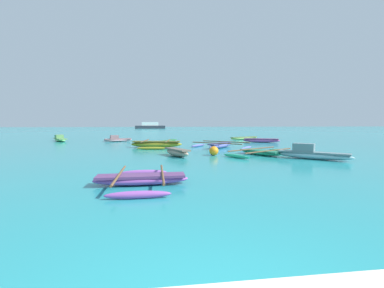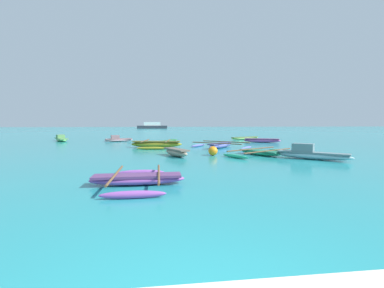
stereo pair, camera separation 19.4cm
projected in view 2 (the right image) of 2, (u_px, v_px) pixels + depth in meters
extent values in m
ellipsoid|color=#8EBD5B|center=(245.00, 138.00, 29.28)|extent=(3.92, 2.24, 0.31)
cube|color=#5A753F|center=(245.00, 137.00, 29.27)|extent=(3.61, 2.08, 0.08)
ellipsoid|color=green|center=(169.00, 142.00, 23.75)|extent=(1.79, 2.79, 0.33)
cube|color=#27723C|center=(169.00, 140.00, 23.74)|extent=(1.67, 2.58, 0.08)
ellipsoid|color=#C357AA|center=(262.00, 141.00, 24.90)|extent=(3.42, 2.07, 0.39)
cube|color=#783C6A|center=(262.00, 139.00, 24.89)|extent=(3.15, 1.93, 0.08)
ellipsoid|color=olive|center=(156.00, 144.00, 19.90)|extent=(4.01, 1.31, 0.50)
cube|color=brown|center=(156.00, 142.00, 19.88)|extent=(3.69, 1.23, 0.08)
cylinder|color=brown|center=(168.00, 141.00, 19.85)|extent=(0.53, 3.17, 0.07)
cylinder|color=brown|center=(145.00, 141.00, 19.90)|extent=(0.53, 3.17, 0.07)
ellipsoid|color=olive|center=(160.00, 144.00, 21.50)|extent=(2.40, 0.55, 0.20)
ellipsoid|color=olive|center=(153.00, 148.00, 18.32)|extent=(2.40, 0.55, 0.20)
ellipsoid|color=#9ACBD6|center=(312.00, 156.00, 13.43)|extent=(3.21, 2.97, 0.39)
cube|color=slate|center=(312.00, 153.00, 13.42)|extent=(2.97, 2.75, 0.08)
cube|color=slate|center=(303.00, 147.00, 13.66)|extent=(1.13, 1.09, 0.43)
ellipsoid|color=#6064B6|center=(221.00, 145.00, 19.48)|extent=(2.74, 3.17, 0.40)
cube|color=#414371|center=(221.00, 143.00, 19.47)|extent=(2.54, 2.93, 0.08)
cylinder|color=brown|center=(225.00, 142.00, 20.15)|extent=(3.15, 2.60, 0.07)
cylinder|color=brown|center=(216.00, 143.00, 18.78)|extent=(3.15, 2.60, 0.07)
ellipsoid|color=#6064B6|center=(198.00, 145.00, 20.57)|extent=(1.51, 1.78, 0.20)
ellipsoid|color=#6064B6|center=(246.00, 148.00, 18.42)|extent=(1.51, 1.78, 0.20)
ellipsoid|color=#87EA7C|center=(61.00, 140.00, 26.67)|extent=(2.35, 3.11, 0.32)
cube|color=#578D51|center=(61.00, 139.00, 26.66)|extent=(2.19, 2.88, 0.08)
cube|color=#578D51|center=(60.00, 136.00, 26.95)|extent=(1.06, 1.12, 0.35)
ellipsoid|color=purple|center=(137.00, 180.00, 7.92)|extent=(2.92, 0.67, 0.32)
cube|color=#5F3769|center=(137.00, 176.00, 7.91)|extent=(2.69, 0.64, 0.08)
cylinder|color=brown|center=(159.00, 173.00, 7.99)|extent=(0.10, 2.92, 0.07)
cylinder|color=brown|center=(115.00, 174.00, 7.82)|extent=(0.10, 2.92, 0.07)
ellipsoid|color=purple|center=(141.00, 172.00, 9.37)|extent=(1.69, 0.22, 0.20)
ellipsoid|color=purple|center=(133.00, 195.00, 6.48)|extent=(1.69, 0.22, 0.20)
ellipsoid|color=pink|center=(119.00, 140.00, 26.10)|extent=(2.88, 1.54, 0.31)
cube|color=#8C6368|center=(119.00, 139.00, 26.09)|extent=(2.65, 1.44, 0.08)
cube|color=#8C6368|center=(115.00, 137.00, 25.92)|extent=(0.93, 0.80, 0.34)
ellipsoid|color=tan|center=(176.00, 152.00, 14.65)|extent=(1.50, 2.31, 0.44)
cube|color=#675C4F|center=(176.00, 149.00, 14.64)|extent=(1.40, 2.13, 0.08)
ellipsoid|color=#26BB84|center=(260.00, 153.00, 15.26)|extent=(2.12, 2.78, 0.28)
cube|color=#217355|center=(260.00, 151.00, 15.25)|extent=(1.98, 2.58, 0.08)
cylinder|color=brown|center=(269.00, 151.00, 14.76)|extent=(3.76, 2.29, 0.07)
cylinder|color=brown|center=(252.00, 149.00, 15.74)|extent=(3.76, 2.29, 0.07)
ellipsoid|color=#26BB84|center=(281.00, 151.00, 16.59)|extent=(1.12, 1.70, 0.20)
ellipsoid|color=#26BB84|center=(235.00, 156.00, 13.94)|extent=(1.12, 1.70, 0.20)
sphere|color=orange|center=(213.00, 151.00, 15.02)|extent=(0.55, 0.55, 0.55)
cube|color=#2D333D|center=(152.00, 127.00, 84.61)|extent=(9.74, 2.14, 0.97)
cube|color=white|center=(152.00, 124.00, 84.52)|extent=(5.36, 1.82, 1.17)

